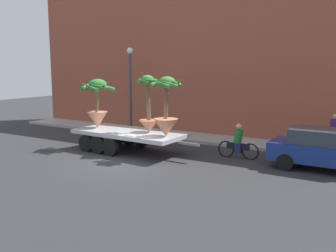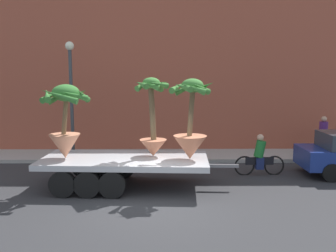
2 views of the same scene
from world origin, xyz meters
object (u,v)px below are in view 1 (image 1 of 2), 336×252
Objects in this scene: pedestrian_near_gate at (334,132)px; cyclist at (238,143)px; street_lamp at (130,79)px; flatbed_trailer at (126,135)px; parked_car at (327,149)px; potted_palm_middle at (97,103)px; potted_palm_front at (148,107)px; potted_palm_rear at (166,112)px.

cyclist is at bearing -142.25° from pedestrian_near_gate.
flatbed_trailer is at bearing -56.94° from street_lamp.
street_lamp is (-7.31, 2.14, 2.56)m from cyclist.
parked_car reaches higher than cyclist.
potted_palm_middle is 10.38m from parked_car.
potted_palm_middle is at bearing -157.62° from pedestrian_near_gate.
potted_palm_front is at bearing -43.99° from street_lamp.
cyclist is 4.39m from pedestrian_near_gate.
street_lamp reaches higher than potted_palm_rear.
street_lamp is (-10.89, 2.25, 2.40)m from parked_car.
potted_palm_middle is at bearing -79.24° from street_lamp.
flatbed_trailer is at bearing 2.45° from potted_palm_middle.
potted_palm_rear is at bearing -19.74° from potted_palm_front.
potted_palm_middle reaches higher than cyclist.
potted_palm_front is at bearing -152.10° from pedestrian_near_gate.
cyclist is at bearing 178.32° from parked_car.
parked_car is (6.22, 1.53, -1.20)m from potted_palm_rear.
potted_palm_middle is 10.97m from pedestrian_near_gate.
potted_palm_front is at bearing -171.67° from parked_car.
cyclist is 0.43× the size of parked_car.
flatbed_trailer is at bearing -169.67° from potted_palm_front.
potted_palm_middle is at bearing -177.55° from flatbed_trailer.
cyclist is (2.64, 1.63, -1.36)m from potted_palm_rear.
potted_palm_middle is 6.95m from cyclist.
potted_palm_rear is 6.52m from parked_car.
potted_palm_rear reaches higher than potted_palm_middle.
pedestrian_near_gate is at bearing 37.75° from cyclist.
potted_palm_front is (2.77, 0.28, -0.04)m from potted_palm_middle.
potted_palm_rear reaches higher than cyclist.
flatbed_trailer is 2.48× the size of potted_palm_front.
pedestrian_near_gate is at bearing 22.38° from potted_palm_middle.
cyclist is (6.62, 1.47, -1.51)m from potted_palm_middle.
cyclist is at bearing 31.67° from potted_palm_rear.
pedestrian_near_gate is (10.09, 4.15, -1.13)m from potted_palm_middle.
potted_palm_middle is 0.49× the size of street_lamp.
potted_palm_rear is 1.29m from potted_palm_front.
cyclist is 0.38× the size of street_lamp.
potted_palm_middle is (-3.98, 0.16, 0.15)m from potted_palm_rear.
parked_car is (3.58, -0.10, 0.16)m from cyclist.
flatbed_trailer is 2.70× the size of potted_palm_middle.
potted_palm_front is 7.63m from parked_car.
street_lamp is at bearing 136.01° from potted_palm_front.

